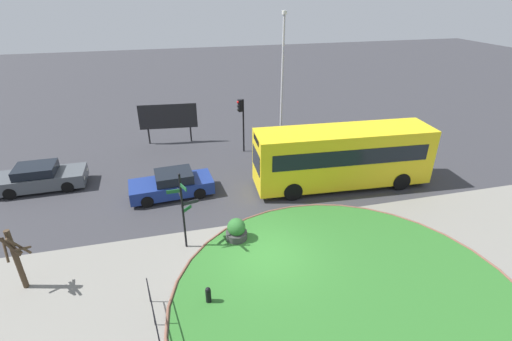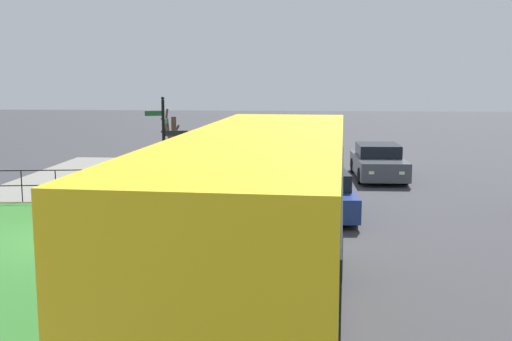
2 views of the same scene
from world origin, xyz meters
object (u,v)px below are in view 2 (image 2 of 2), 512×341
bollard_foreground (49,204)px  planter_near_signpost (145,215)px  car_near_lane (378,162)px  bus_yellow (262,232)px  street_tree_bare (173,144)px  signpost_directional (165,148)px  car_far_lane (320,194)px

bollard_foreground → planter_near_signpost: bearing=63.4°
car_near_lane → planter_near_signpost: car_near_lane is taller
bus_yellow → car_near_lane: 16.75m
street_tree_bare → bus_yellow: bearing=17.0°
signpost_directional → street_tree_bare: bearing=-170.2°
bollard_foreground → car_far_lane: 8.18m
street_tree_bare → signpost_directional: bearing=9.8°
car_near_lane → planter_near_signpost: (9.58, -7.31, -0.17)m
planter_near_signpost → car_far_lane: bearing=118.3°
bus_yellow → planter_near_signpost: size_ratio=9.01×
car_near_lane → street_tree_bare: bearing=-81.9°
car_near_lane → street_tree_bare: 8.42m
car_far_lane → street_tree_bare: bearing=40.9°
car_near_lane → car_far_lane: car_near_lane is taller
signpost_directional → street_tree_bare: (-6.03, -1.04, -0.52)m
car_far_lane → car_near_lane: bearing=-24.3°
car_far_lane → bus_yellow: bearing=168.6°
signpost_directional → car_near_lane: size_ratio=0.78×
street_tree_bare → planter_near_signpost: bearing=6.6°
signpost_directional → car_near_lane: 10.43m
bollard_foreground → car_near_lane: 13.29m
car_near_lane → car_far_lane: size_ratio=1.03×
signpost_directional → bollard_foreground: signpost_directional is taller
bus_yellow → street_tree_bare: (-14.93, -4.57, -0.27)m
car_near_lane → bus_yellow: bearing=-14.1°
planter_near_signpost → car_near_lane: bearing=142.7°
bus_yellow → street_tree_bare: bus_yellow is taller
car_far_lane → planter_near_signpost: (2.56, -4.76, -0.15)m
car_far_lane → street_tree_bare: street_tree_bare is taller
planter_near_signpost → street_tree_bare: bearing=-173.4°
street_tree_bare → bollard_foreground: bearing=-20.3°
car_near_lane → planter_near_signpost: size_ratio=4.24×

